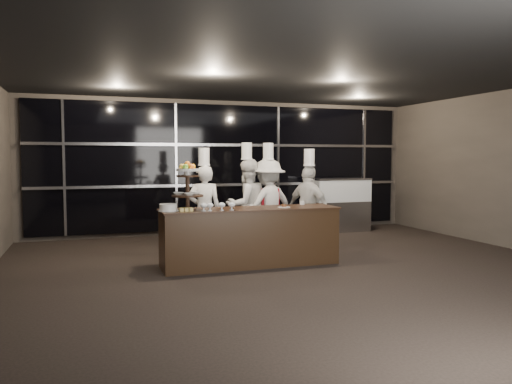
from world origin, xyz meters
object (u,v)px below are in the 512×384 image
object	(u,v)px
display_case	(340,202)
chef_b	(247,205)
display_stand	(187,183)
chef_a	(204,209)
layer_cake	(168,208)
chef_c	(268,205)
buffet_counter	(250,236)
chef_d	(309,208)

from	to	relation	value
display_case	chef_b	bearing A→B (deg)	-149.47
display_stand	chef_a	xyz separation A→B (m)	(0.49, 1.01, -0.52)
layer_cake	display_case	bearing A→B (deg)	33.07
display_case	chef_c	xyz separation A→B (m)	(-2.41, -1.73, 0.17)
buffet_counter	chef_d	size ratio (longest dim) A/B	1.52
display_stand	chef_c	bearing A→B (deg)	32.90
layer_cake	display_stand	bearing A→B (deg)	9.30
display_case	chef_b	world-z (taller)	chef_b
layer_cake	chef_b	bearing A→B (deg)	37.13
display_stand	chef_d	bearing A→B (deg)	17.09
chef_a	chef_c	size ratio (longest dim) A/B	0.95
buffet_counter	chef_a	size ratio (longest dim) A/B	1.51
display_stand	layer_cake	bearing A→B (deg)	-170.70
chef_d	chef_c	bearing A→B (deg)	149.36
display_stand	display_case	bearing A→B (deg)	34.49
buffet_counter	display_stand	world-z (taller)	display_stand
chef_b	chef_c	size ratio (longest dim) A/B	1.00
display_case	chef_a	bearing A→B (deg)	-153.32
chef_a	chef_b	world-z (taller)	chef_b
buffet_counter	display_case	size ratio (longest dim) A/B	2.10
chef_d	display_case	bearing A→B (deg)	50.04
display_case	chef_d	size ratio (longest dim) A/B	0.72
display_case	chef_d	world-z (taller)	chef_d
layer_cake	chef_d	size ratio (longest dim) A/B	0.16
layer_cake	chef_b	world-z (taller)	chef_b
display_stand	layer_cake	world-z (taller)	display_stand
display_stand	buffet_counter	bearing A→B (deg)	0.01
buffet_counter	chef_c	size ratio (longest dim) A/B	1.43
display_case	chef_b	size ratio (longest dim) A/B	0.68
chef_b	chef_c	distance (m)	0.40
chef_c	display_stand	bearing A→B (deg)	-147.10
display_stand	chef_b	distance (m)	1.84
display_case	chef_d	bearing A→B (deg)	-129.96
buffet_counter	chef_c	bearing A→B (deg)	57.29
display_stand	display_case	distance (m)	5.05
chef_d	chef_a	bearing A→B (deg)	171.40
chef_b	display_stand	bearing A→B (deg)	-138.20
display_case	chef_c	size ratio (longest dim) A/B	0.68
buffet_counter	chef_c	world-z (taller)	chef_c
buffet_counter	display_stand	xyz separation A→B (m)	(-1.00, -0.00, 0.87)
layer_cake	chef_d	world-z (taller)	chef_d
buffet_counter	chef_d	world-z (taller)	chef_d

